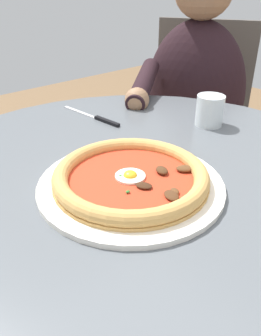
# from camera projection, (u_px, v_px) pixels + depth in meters

# --- Properties ---
(dining_table) EXTENTS (0.99, 0.99, 0.74)m
(dining_table) POSITION_uv_depth(u_px,v_px,m) (141.00, 229.00, 0.72)
(dining_table) COLOR #565B60
(dining_table) RESTS_ON ground
(pizza_on_plate) EXTENTS (0.33, 0.33, 0.04)m
(pizza_on_plate) POSITION_uv_depth(u_px,v_px,m) (131.00, 179.00, 0.62)
(pizza_on_plate) COLOR white
(pizza_on_plate) RESTS_ON dining_table
(water_glass) EXTENTS (0.07, 0.07, 0.08)m
(water_glass) POSITION_uv_depth(u_px,v_px,m) (210.00, 112.00, 0.86)
(water_glass) COLOR silver
(water_glass) RESTS_ON dining_table
(steak_knife) EXTENTS (0.03, 0.21, 0.01)m
(steak_knife) POSITION_uv_depth(u_px,v_px,m) (98.00, 118.00, 0.90)
(steak_knife) COLOR silver
(steak_knife) RESTS_ON dining_table
(diner_person) EXTENTS (0.58, 0.44, 1.13)m
(diner_person) POSITION_uv_depth(u_px,v_px,m) (189.00, 146.00, 1.34)
(diner_person) COLOR #282833
(diner_person) RESTS_ON ground
(cafe_chair_diner) EXTENTS (0.60, 0.60, 0.92)m
(cafe_chair_diner) POSITION_uv_depth(u_px,v_px,m) (197.00, 118.00, 1.43)
(cafe_chair_diner) COLOR #504A45
(cafe_chair_diner) RESTS_ON ground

